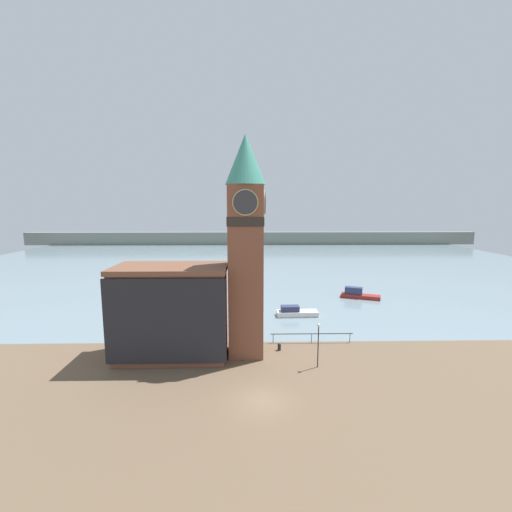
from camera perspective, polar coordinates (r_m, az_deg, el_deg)
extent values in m
plane|color=brown|center=(29.91, 1.02, -22.96)|extent=(160.00, 160.00, 0.00)
cube|color=gray|center=(98.71, -0.53, -0.67)|extent=(160.00, 120.00, 0.00)
cube|color=gray|center=(138.09, -0.70, 2.97)|extent=(180.00, 3.00, 5.00)
cube|color=#333338|center=(40.58, 9.26, -12.67)|extent=(9.43, 0.08, 0.08)
cylinder|color=#333338|center=(40.24, 2.87, -13.56)|extent=(0.07, 0.07, 1.05)
cylinder|color=#333338|center=(40.77, 9.25, -13.36)|extent=(0.07, 0.07, 1.05)
cylinder|color=#333338|center=(41.76, 15.37, -13.02)|extent=(0.07, 0.07, 1.05)
cube|color=brown|center=(35.19, -1.70, -2.68)|extent=(3.51, 3.51, 17.61)
cube|color=#2D2823|center=(34.56, -1.74, 5.85)|extent=(3.63, 3.63, 0.90)
cylinder|color=tan|center=(32.71, -1.79, 8.93)|extent=(2.51, 0.12, 2.51)
cylinder|color=#333338|center=(32.63, -1.79, 8.93)|extent=(2.28, 0.12, 2.28)
cylinder|color=tan|center=(34.56, 1.30, 8.90)|extent=(0.12, 2.51, 2.51)
cylinder|color=#333338|center=(34.56, 1.44, 8.90)|extent=(0.12, 2.28, 2.28)
cone|color=teal|center=(34.82, -1.79, 15.80)|extent=(4.04, 4.04, 4.89)
cube|color=brown|center=(36.90, -13.78, -9.27)|extent=(11.04, 5.78, 9.03)
cube|color=brown|center=(35.76, -14.04, -1.97)|extent=(11.44, 6.18, 0.50)
cube|color=#232328|center=(34.04, -14.91, -10.51)|extent=(11.54, 0.30, 8.31)
cube|color=silver|center=(49.74, 6.89, -9.47)|extent=(5.85, 2.04, 0.71)
cube|color=navy|center=(49.36, 5.70, -8.70)|extent=(2.59, 1.39, 0.77)
cube|color=maroon|center=(61.06, 17.01, -6.44)|extent=(6.64, 4.01, 0.63)
cube|color=navy|center=(60.91, 15.96, -5.55)|extent=(3.09, 2.19, 1.19)
cylinder|color=black|center=(38.50, 3.90, -14.97)|extent=(0.35, 0.35, 0.62)
sphere|color=black|center=(38.38, 3.91, -14.55)|extent=(0.37, 0.37, 0.37)
cylinder|color=black|center=(34.64, 10.31, -14.66)|extent=(0.10, 0.10, 4.15)
sphere|color=silver|center=(33.85, 10.40, -11.28)|extent=(0.32, 0.32, 0.32)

